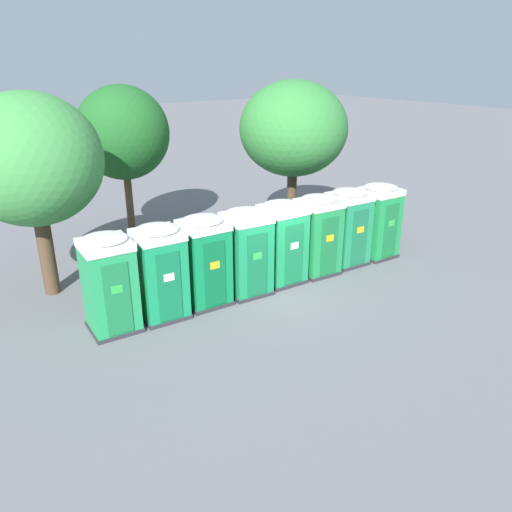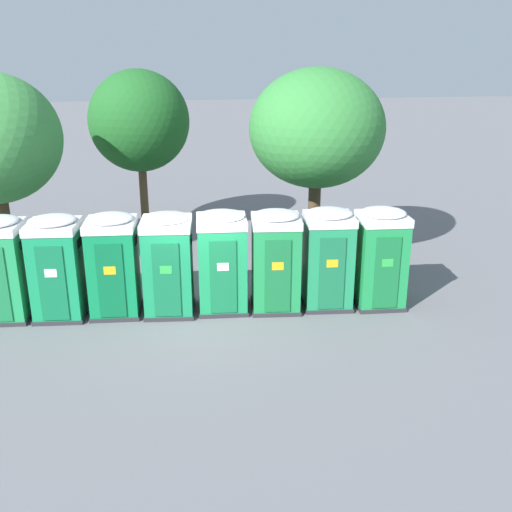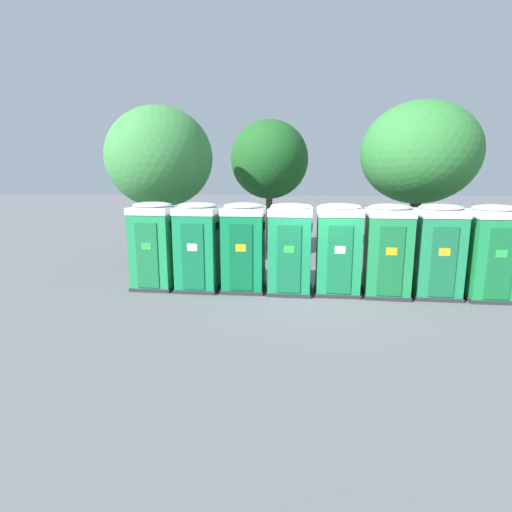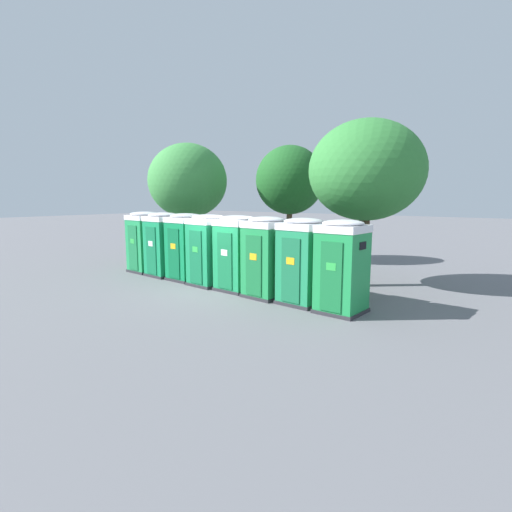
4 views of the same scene
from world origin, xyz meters
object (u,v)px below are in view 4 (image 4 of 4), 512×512
object	(u,v)px
portapotty_0	(145,242)
street_tree_2	(188,181)
portapotty_3	(208,250)
portapotty_1	(163,244)
portapotty_2	(186,247)
portapotty_7	(342,266)
street_tree_0	(366,171)
street_tree_1	(290,180)
portapotty_4	(237,253)
portapotty_6	(302,261)
portapotty_5	(266,257)

from	to	relation	value
portapotty_0	street_tree_2	xyz separation A→B (m)	(-0.67, 3.13, 2.61)
portapotty_3	street_tree_2	xyz separation A→B (m)	(-4.65, 3.38, 2.61)
portapotty_0	portapotty_1	world-z (taller)	same
portapotty_2	portapotty_7	world-z (taller)	same
portapotty_1	street_tree_2	distance (m)	4.61
portapotty_2	portapotty_3	size ratio (longest dim) A/B	1.00
street_tree_0	street_tree_1	world-z (taller)	street_tree_0
portapotty_4	portapotty_6	world-z (taller)	same
portapotty_0	street_tree_0	world-z (taller)	street_tree_0
portapotty_6	portapotty_7	xyz separation A→B (m)	(1.32, -0.14, 0.00)
portapotty_4	portapotty_1	bearing A→B (deg)	177.96
portapotty_3	portapotty_6	size ratio (longest dim) A/B	1.00
portapotty_1	portapotty_4	xyz separation A→B (m)	(3.98, -0.14, -0.00)
portapotty_4	street_tree_0	bearing A→B (deg)	46.59
street_tree_1	portapotty_7	bearing A→B (deg)	-47.92
portapotty_4	portapotty_6	xyz separation A→B (m)	(2.65, -0.14, 0.00)
portapotty_4	street_tree_0	world-z (taller)	street_tree_0
portapotty_0	portapotty_7	world-z (taller)	same
portapotty_1	portapotty_4	world-z (taller)	same
portapotty_2	portapotty_3	distance (m)	1.33
portapotty_3	portapotty_6	distance (m)	3.98
portapotty_6	portapotty_1	bearing A→B (deg)	177.58
portapotty_0	street_tree_1	xyz separation A→B (m)	(3.18, 6.24, 2.66)
portapotty_0	portapotty_7	size ratio (longest dim) A/B	1.00
portapotty_1	portapotty_6	size ratio (longest dim) A/B	1.00
portapotty_1	street_tree_2	bearing A→B (deg)	121.71
portapotty_2	portapotty_7	distance (m)	6.64
portapotty_2	portapotty_3	world-z (taller)	same
portapotty_1	portapotty_0	bearing A→B (deg)	175.72
portapotty_1	portapotty_3	xyz separation A→B (m)	(2.65, -0.15, -0.00)
portapotty_0	street_tree_2	distance (m)	4.13
street_tree_0	portapotty_6	bearing A→B (deg)	-97.31
portapotty_5	portapotty_6	bearing A→B (deg)	-0.16
portapotty_5	portapotty_7	size ratio (longest dim) A/B	1.00
portapotty_1	portapotty_3	world-z (taller)	same
portapotty_3	street_tree_1	world-z (taller)	street_tree_1
portapotty_0	street_tree_0	xyz separation A→B (m)	(8.39, 3.02, 2.74)
portapotty_1	portapotty_5	world-z (taller)	same
portapotty_7	street_tree_2	world-z (taller)	street_tree_2
portapotty_0	portapotty_6	distance (m)	7.97
portapotty_3	portapotty_5	world-z (taller)	same
portapotty_1	portapotty_5	bearing A→B (deg)	-2.99
portapotty_1	street_tree_2	xyz separation A→B (m)	(-2.00, 3.23, 2.61)
portapotty_1	portapotty_7	size ratio (longest dim) A/B	1.00
portapotty_1	portapotty_6	bearing A→B (deg)	-2.42
portapotty_5	street_tree_0	world-z (taller)	street_tree_0
portapotty_4	portapotty_6	distance (m)	2.66
portapotty_7	portapotty_6	bearing A→B (deg)	173.98
portapotty_7	street_tree_2	distance (m)	10.92
portapotty_3	portapotty_1	bearing A→B (deg)	176.70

